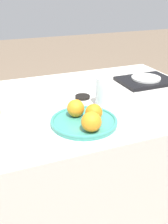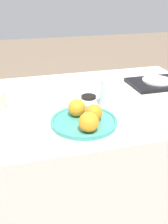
# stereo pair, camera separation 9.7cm
# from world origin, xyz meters

# --- Properties ---
(ground_plane) EXTENTS (12.00, 12.00, 0.00)m
(ground_plane) POSITION_xyz_m (0.00, 0.00, 0.00)
(ground_plane) COLOR #7A6651
(table) EXTENTS (1.46, 0.83, 0.75)m
(table) POSITION_xyz_m (0.00, 0.00, 0.38)
(table) COLOR silver
(table) RESTS_ON ground_plane
(fruit_platter) EXTENTS (0.25, 0.25, 0.02)m
(fruit_platter) POSITION_xyz_m (0.05, -0.23, 0.76)
(fruit_platter) COLOR teal
(fruit_platter) RESTS_ON table
(orange_0) EXTENTS (0.07, 0.07, 0.07)m
(orange_0) POSITION_xyz_m (0.04, -0.31, 0.80)
(orange_0) COLOR orange
(orange_0) RESTS_ON fruit_platter
(orange_1) EXTENTS (0.07, 0.07, 0.07)m
(orange_1) POSITION_xyz_m (0.03, -0.18, 0.80)
(orange_1) COLOR orange
(orange_1) RESTS_ON fruit_platter
(orange_2) EXTENTS (0.06, 0.06, 0.06)m
(orange_2) POSITION_xyz_m (0.08, -0.24, 0.80)
(orange_2) COLOR orange
(orange_2) RESTS_ON fruit_platter
(water_glass) EXTENTS (0.07, 0.07, 0.13)m
(water_glass) POSITION_xyz_m (0.19, -0.10, 0.81)
(water_glass) COLOR silver
(water_glass) RESTS_ON table
(serving_tray) EXTENTS (0.29, 0.21, 0.02)m
(serving_tray) POSITION_xyz_m (0.54, 0.09, 0.76)
(serving_tray) COLOR black
(serving_tray) RESTS_ON table
(side_plate) EXTENTS (0.16, 0.16, 0.01)m
(side_plate) POSITION_xyz_m (0.54, 0.09, 0.78)
(side_plate) COLOR silver
(side_plate) RESTS_ON serving_tray
(soy_dish) EXTENTS (0.07, 0.07, 0.01)m
(soy_dish) POSITION_xyz_m (0.14, 0.01, 0.76)
(soy_dish) COLOR black
(soy_dish) RESTS_ON table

